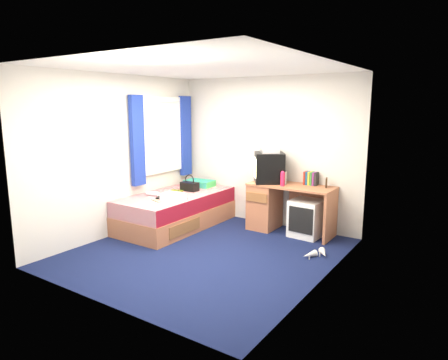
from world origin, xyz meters
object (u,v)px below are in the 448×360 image
Objects in this scene: handbag at (190,186)px; towel at (173,196)px; picture_frame at (326,183)px; pillow at (199,183)px; pink_water_bottle at (283,179)px; vcr at (270,150)px; water_bottle at (152,194)px; magazine at (175,192)px; bed at (176,210)px; colour_swatch_fan at (156,201)px; crt_tv at (269,167)px; white_heels at (316,254)px; aerosol_can at (285,178)px; desk at (275,204)px; storage_cube at (307,218)px; remote_control at (159,198)px.

handbag is 0.66m from towel.
handbag is at bearing 177.87° from picture_frame.
pink_water_bottle is (1.66, -0.12, 0.26)m from pillow.
vcr reaches higher than pink_water_bottle.
magazine is at bearing 72.59° from water_bottle.
bed is 0.51m from towel.
picture_frame reaches higher than water_bottle.
magazine is 1.27× the size of colour_swatch_fan.
pink_water_bottle is at bearing -171.27° from picture_frame.
pink_water_bottle is at bearing 19.82° from bed.
towel is (-1.07, -1.07, -0.40)m from crt_tv.
pink_water_bottle is (-0.58, -0.27, 0.03)m from picture_frame.
white_heels is (0.22, -0.87, -0.78)m from picture_frame.
aerosol_can reaches higher than handbag.
pink_water_bottle reaches higher than desk.
picture_frame reaches higher than white_heels.
pink_water_bottle is 1.78m from magazine.
pillow is 1.32× the size of vcr.
storage_cube reaches higher than white_heels.
desk is at bearing 44.25° from colour_swatch_fan.
towel is 1.49× the size of water_bottle.
crt_tv reaches higher than remote_control.
desk reaches higher than magazine.
bed is 3.16× the size of crt_tv.
towel is at bearing -172.03° from white_heels.
magazine is 1.40× the size of water_bottle.
pillow is 1.25m from colour_swatch_fan.
crt_tv is 1.62× the size of white_heels.
white_heels is (2.61, 0.29, -0.54)m from water_bottle.
pillow is 1.40m from crt_tv.
handbag reaches higher than pillow.
desk is 4.46× the size of handbag.
crt_tv is 1.81m from colour_swatch_fan.
water_bottle reaches higher than colour_swatch_fan.
crt_tv reaches higher than handbag.
water_bottle reaches higher than bed.
water_bottle is at bearing -151.34° from storage_cube.
magazine is 1.75× the size of remote_control.
remote_control is (-1.42, -1.12, 0.14)m from desk.
colour_swatch_fan is (0.05, -0.85, -0.07)m from handbag.
picture_frame is 0.64m from pink_water_bottle.
crt_tv is 3.95× the size of remote_control.
towel is (-1.38, -0.91, -0.26)m from pink_water_bottle.
handbag reaches higher than colour_swatch_fan.
desk is at bearing 171.79° from picture_frame.
crt_tv reaches higher than towel.
pink_water_bottle reaches higher than picture_frame.
pillow is at bearing 68.76° from remote_control.
vcr reaches higher than colour_swatch_fan.
vcr is at bearing 29.95° from bed.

